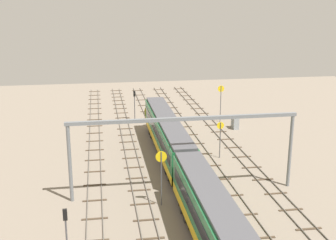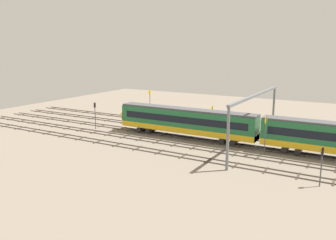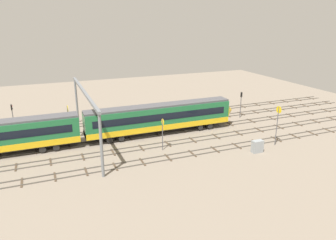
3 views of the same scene
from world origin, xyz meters
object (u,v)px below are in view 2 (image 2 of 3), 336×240
(signal_light_trackside_departure, at_px, (322,161))
(relay_cabinet, at_px, (170,115))
(speed_sign_mid_trackside, at_px, (266,129))
(speed_sign_far_trackside, at_px, (150,100))
(train, at_px, (256,130))
(speed_sign_near_foreground, at_px, (212,115))
(overhead_gantry, at_px, (256,106))
(signal_light_trackside_approach, at_px, (95,112))

(signal_light_trackside_departure, bearing_deg, relay_cabinet, -36.15)
(speed_sign_mid_trackside, bearing_deg, speed_sign_far_trackside, -26.20)
(relay_cabinet, bearing_deg, speed_sign_mid_trackside, 147.86)
(train, xyz_separation_m, signal_light_trackside_departure, (-10.32, 11.25, 0.23))
(train, relative_size, speed_sign_near_foreground, 10.77)
(speed_sign_mid_trackside, relative_size, signal_light_trackside_departure, 1.26)
(train, bearing_deg, overhead_gantry, 21.27)
(relay_cabinet, bearing_deg, train, 150.75)
(train, relative_size, speed_sign_mid_trackside, 9.09)
(speed_sign_near_foreground, xyz_separation_m, signal_light_trackside_approach, (19.33, 9.03, 0.14))
(signal_light_trackside_departure, bearing_deg, train, -47.48)
(relay_cabinet, bearing_deg, signal_light_trackside_departure, 143.85)
(train, xyz_separation_m, speed_sign_near_foreground, (9.76, -6.38, 0.39))
(speed_sign_mid_trackside, xyz_separation_m, signal_light_trackside_approach, (31.16, -0.14, -0.52))
(train, height_order, signal_light_trackside_approach, train)
(speed_sign_mid_trackside, relative_size, relay_cabinet, 3.16)
(overhead_gantry, bearing_deg, relay_cabinet, -29.70)
(train, xyz_separation_m, speed_sign_mid_trackside, (-2.07, 2.79, 1.06))
(speed_sign_mid_trackside, xyz_separation_m, relay_cabinet, (23.87, -15.00, -2.84))
(train, relative_size, signal_light_trackside_departure, 11.46)
(overhead_gantry, height_order, relay_cabinet, overhead_gantry)
(train, distance_m, relay_cabinet, 25.05)
(speed_sign_near_foreground, relative_size, relay_cabinet, 2.67)
(overhead_gantry, xyz_separation_m, signal_light_trackside_departure, (-10.56, 11.16, -3.53))
(train, bearing_deg, signal_light_trackside_approach, 5.22)
(train, distance_m, signal_light_trackside_departure, 15.27)
(relay_cabinet, bearing_deg, speed_sign_far_trackside, 16.10)
(overhead_gantry, height_order, speed_sign_mid_trackside, overhead_gantry)
(train, xyz_separation_m, signal_light_trackside_approach, (29.09, 2.66, 0.54))
(speed_sign_mid_trackside, relative_size, signal_light_trackside_approach, 1.13)
(signal_light_trackside_approach, xyz_separation_m, signal_light_trackside_departure, (-39.41, 8.60, -0.31))
(speed_sign_far_trackside, bearing_deg, overhead_gantry, 156.67)
(speed_sign_near_foreground, distance_m, speed_sign_mid_trackside, 14.99)
(speed_sign_mid_trackside, distance_m, relay_cabinet, 28.34)
(signal_light_trackside_departure, bearing_deg, speed_sign_near_foreground, -41.28)
(train, xyz_separation_m, relay_cabinet, (21.80, -12.21, -1.78))
(signal_light_trackside_approach, bearing_deg, relay_cabinet, -116.14)
(overhead_gantry, bearing_deg, speed_sign_mid_trackside, 130.56)
(speed_sign_near_foreground, bearing_deg, relay_cabinet, -25.85)
(train, bearing_deg, relay_cabinet, -29.25)
(train, relative_size, relay_cabinet, 28.71)
(speed_sign_far_trackside, xyz_separation_m, relay_cabinet, (-4.17, -1.20, -3.08))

